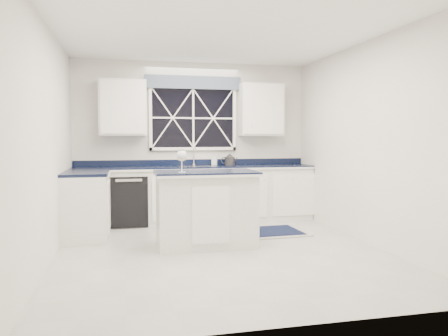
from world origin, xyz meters
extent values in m
plane|color=#A9A9A4|center=(0.00, 0.00, 0.00)|extent=(4.50, 4.50, 0.00)
cube|color=beige|center=(0.00, 2.25, 1.35)|extent=(4.00, 0.10, 2.70)
cube|color=white|center=(0.00, 1.95, 0.45)|extent=(3.98, 0.60, 0.90)
cube|color=white|center=(-1.70, 1.15, 0.45)|extent=(0.60, 1.00, 0.90)
cube|color=black|center=(0.00, 1.95, 0.92)|extent=(3.98, 0.64, 0.04)
cube|color=black|center=(-1.10, 1.95, 0.41)|extent=(0.60, 0.58, 0.82)
cube|color=black|center=(0.00, 2.22, 1.75)|extent=(1.40, 0.02, 1.00)
cube|color=#515D70|center=(0.00, 2.16, 2.35)|extent=(1.65, 0.04, 0.22)
cube|color=white|center=(-1.18, 2.08, 1.90)|extent=(0.75, 0.34, 0.90)
cube|color=white|center=(1.18, 2.08, 1.90)|extent=(0.75, 0.34, 0.90)
cylinder|color=#B3B3B6|center=(0.00, 2.17, 0.96)|extent=(0.05, 0.05, 0.04)
cylinder|color=#B3B3B6|center=(0.00, 2.17, 1.10)|extent=(0.02, 0.02, 0.28)
cylinder|color=#B3B3B6|center=(0.00, 2.08, 1.23)|extent=(0.02, 0.18, 0.02)
cube|color=white|center=(-0.13, 0.35, 0.47)|extent=(1.26, 0.74, 0.94)
cube|color=black|center=(-0.13, 0.35, 0.96)|extent=(1.32, 0.81, 0.04)
cube|color=#A3A39F|center=(0.76, 0.90, 0.01)|extent=(1.45, 0.92, 0.01)
cube|color=black|center=(0.76, 0.90, 0.02)|extent=(1.29, 0.76, 0.01)
cylinder|color=#2E2E30|center=(0.61, 2.05, 1.01)|extent=(0.21, 0.21, 0.14)
cone|color=#2E2E30|center=(0.61, 2.05, 1.11)|extent=(0.18, 0.18, 0.06)
torus|color=#2E2E30|center=(0.52, 2.08, 1.02)|extent=(0.12, 0.05, 0.12)
cylinder|color=#2E2E30|center=(0.71, 2.02, 1.03)|extent=(0.07, 0.04, 0.09)
cylinder|color=white|center=(-0.46, 0.23, 0.98)|extent=(0.10, 0.10, 0.01)
cylinder|color=white|center=(-0.46, 0.23, 1.07)|extent=(0.02, 0.02, 0.15)
ellipsoid|color=white|center=(-0.46, 0.23, 1.19)|extent=(0.12, 0.12, 0.15)
cylinder|color=#CFC56D|center=(-0.46, 0.23, 1.17)|extent=(0.10, 0.10, 0.07)
imported|color=silver|center=(0.36, 2.17, 1.04)|extent=(0.12, 0.12, 0.20)
camera|label=1|loc=(-1.17, -5.23, 1.42)|focal=35.00mm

